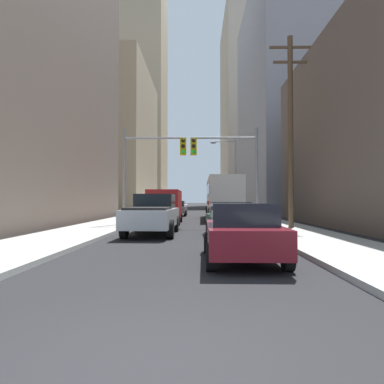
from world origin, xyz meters
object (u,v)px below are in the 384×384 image
(traffic_signal_near_right, at_px, (228,160))
(city_bus, at_px, (223,196))
(pickup_truck_silver, at_px, (153,214))
(sedan_green, at_px, (229,220))
(traffic_signal_near_left, at_px, (151,160))
(cargo_van_red, at_px, (165,205))
(sedan_grey, at_px, (177,208))
(sedan_maroon, at_px, (242,232))

(traffic_signal_near_right, bearing_deg, city_bus, 88.10)
(pickup_truck_silver, bearing_deg, sedan_green, -20.60)
(traffic_signal_near_left, bearing_deg, pickup_truck_silver, -81.61)
(sedan_green, distance_m, traffic_signal_near_right, 7.22)
(pickup_truck_silver, xyz_separation_m, cargo_van_red, (-0.12, 7.65, 0.35))
(pickup_truck_silver, xyz_separation_m, traffic_signal_near_left, (-0.75, 5.12, 3.11))
(city_bus, xyz_separation_m, traffic_signal_near_left, (-4.94, -8.69, 2.12))
(sedan_grey, height_order, traffic_signal_near_right, traffic_signal_near_right)
(city_bus, distance_m, sedan_grey, 7.22)
(sedan_grey, bearing_deg, cargo_van_red, -90.42)
(cargo_van_red, xyz_separation_m, sedan_grey, (0.09, 11.90, -0.52))
(traffic_signal_near_right, bearing_deg, traffic_signal_near_left, -180.00)
(cargo_van_red, xyz_separation_m, sedan_maroon, (3.38, -14.92, -0.52))
(pickup_truck_silver, xyz_separation_m, sedan_maroon, (3.26, -7.27, -0.16))
(pickup_truck_silver, relative_size, cargo_van_red, 1.05)
(city_bus, xyz_separation_m, sedan_green, (-0.75, -15.10, -1.16))
(pickup_truck_silver, xyz_separation_m, traffic_signal_near_right, (3.90, 5.12, 3.12))
(pickup_truck_silver, distance_m, traffic_signal_near_right, 7.15)
(pickup_truck_silver, bearing_deg, cargo_van_red, 90.91)
(sedan_maroon, xyz_separation_m, traffic_signal_near_right, (0.64, 12.39, 3.29))
(pickup_truck_silver, distance_m, cargo_van_red, 7.66)
(cargo_van_red, relative_size, sedan_grey, 1.23)
(pickup_truck_silver, relative_size, sedan_green, 1.29)
(pickup_truck_silver, height_order, cargo_van_red, cargo_van_red)
(cargo_van_red, relative_size, sedan_green, 1.23)
(traffic_signal_near_left, bearing_deg, cargo_van_red, 75.99)
(city_bus, relative_size, sedan_green, 2.71)
(city_bus, xyz_separation_m, sedan_maroon, (-0.93, -21.08, -1.16))
(cargo_van_red, height_order, traffic_signal_near_left, traffic_signal_near_left)
(sedan_green, distance_m, traffic_signal_near_left, 8.33)
(sedan_maroon, bearing_deg, city_bus, 87.47)
(sedan_grey, distance_m, traffic_signal_near_right, 15.32)
(pickup_truck_silver, distance_m, sedan_maroon, 7.97)
(city_bus, relative_size, pickup_truck_silver, 2.11)
(city_bus, height_order, cargo_van_red, city_bus)
(cargo_van_red, bearing_deg, pickup_truck_silver, -89.09)
(pickup_truck_silver, bearing_deg, city_bus, 73.13)
(traffic_signal_near_left, bearing_deg, sedan_grey, 87.15)
(pickup_truck_silver, height_order, sedan_grey, pickup_truck_silver)
(pickup_truck_silver, relative_size, sedan_grey, 1.29)
(city_bus, bearing_deg, traffic_signal_near_left, -119.63)
(sedan_green, bearing_deg, city_bus, 87.17)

